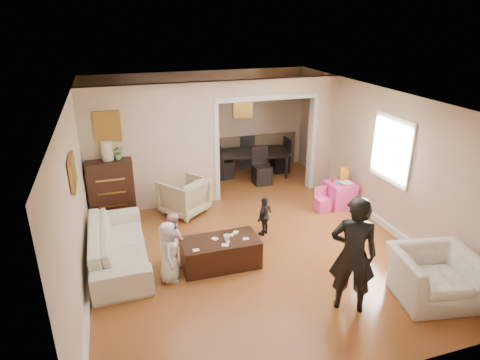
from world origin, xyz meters
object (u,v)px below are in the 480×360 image
object	(u,v)px
dresser	(112,188)
child_toddler	(265,216)
coffee_cup	(227,238)
cyan_cup	(338,183)
sofa	(118,245)
child_kneel_b	(174,238)
armchair_back	(184,196)
coffee_table	(220,253)
table_lamp	(107,151)
child_kneel_a	(169,252)
play_table	(340,194)
armchair_front	(434,276)
adult_person	(353,255)
dining_table	(253,163)

from	to	relation	value
dresser	child_toddler	xyz separation A→B (m)	(2.66, -1.67, -0.23)
coffee_cup	cyan_cup	xyz separation A→B (m)	(2.83, 1.44, 0.05)
sofa	child_kneel_b	size ratio (longest dim) A/B	2.46
armchair_back	child_kneel_b	size ratio (longest dim) A/B	0.91
child_toddler	armchair_back	bearing A→B (deg)	-86.50
coffee_table	coffee_cup	size ratio (longest dim) A/B	11.44
sofa	cyan_cup	xyz separation A→B (m)	(4.51, 0.80, 0.25)
table_lamp	child_kneel_a	distance (m)	2.82
coffee_cup	cyan_cup	world-z (taller)	cyan_cup
coffee_cup	play_table	bearing A→B (deg)	26.88
armchair_front	child_kneel_a	bearing A→B (deg)	166.79
child_kneel_a	child_toddler	distance (m)	2.11
play_table	adult_person	distance (m)	3.45
armchair_front	coffee_table	world-z (taller)	armchair_front
dresser	child_toddler	world-z (taller)	dresser
play_table	cyan_cup	bearing A→B (deg)	-153.43
sofa	play_table	world-z (taller)	sofa
dresser	cyan_cup	xyz separation A→B (m)	(4.54, -1.03, -0.03)
armchair_back	dining_table	xyz separation A→B (m)	(2.09, 1.67, -0.07)
child_kneel_b	play_table	bearing A→B (deg)	-92.26
sofa	table_lamp	size ratio (longest dim) A/B	6.25
armchair_back	child_kneel_a	world-z (taller)	child_kneel_a
armchair_front	adult_person	size ratio (longest dim) A/B	0.65
armchair_back	child_kneel_a	xyz separation A→B (m)	(-0.64, -2.26, 0.11)
dining_table	child_toddler	world-z (taller)	child_toddler
armchair_back	child_kneel_b	world-z (taller)	child_kneel_b
armchair_back	child_kneel_b	distance (m)	1.88
armchair_back	child_kneel_a	size ratio (longest dim) A/B	0.85
armchair_back	dresser	distance (m)	1.45
coffee_cup	play_table	distance (m)	3.30
child_kneel_b	adult_person	bearing A→B (deg)	-150.29
cyan_cup	dining_table	world-z (taller)	dining_table
armchair_front	adult_person	world-z (taller)	adult_person
armchair_back	child_kneel_b	xyz separation A→B (m)	(-0.49, -1.81, 0.08)
child_kneel_b	armchair_back	bearing A→B (deg)	-34.45
sofa	child_kneel_b	xyz separation A→B (m)	(0.88, -0.29, 0.13)
dresser	coffee_table	xyz separation A→B (m)	(1.61, -2.42, -0.37)
dining_table	dresser	bearing A→B (deg)	-146.43
armchair_back	table_lamp	bearing A→B (deg)	-49.92
armchair_front	dining_table	bearing A→B (deg)	109.32
coffee_table	dresser	bearing A→B (deg)	123.61
table_lamp	coffee_cup	size ratio (longest dim) A/B	3.29
dresser	table_lamp	xyz separation A→B (m)	(0.00, 0.00, 0.78)
cyan_cup	child_kneel_a	xyz separation A→B (m)	(-3.78, -1.54, -0.08)
play_table	armchair_front	bearing A→B (deg)	-95.75
armchair_back	child_toddler	world-z (taller)	same
armchair_back	cyan_cup	size ratio (longest dim) A/B	10.39
child_kneel_b	child_toddler	world-z (taller)	child_kneel_b
coffee_table	play_table	world-z (taller)	play_table
dining_table	table_lamp	bearing A→B (deg)	-146.43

